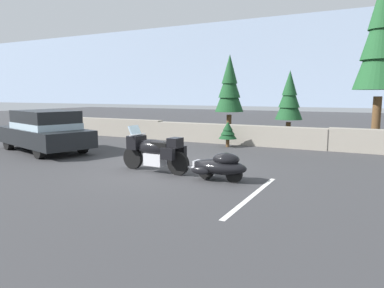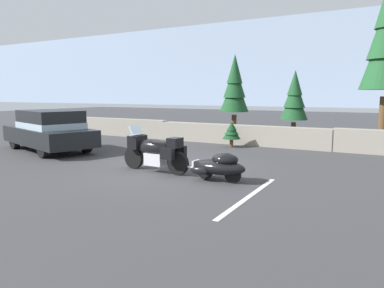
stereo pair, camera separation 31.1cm
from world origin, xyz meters
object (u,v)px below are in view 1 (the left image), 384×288
Objects in this scene: suv_at_left_edge at (44,130)px; pine_tree_far_right at (229,86)px; pine_tree_tall at (382,35)px; pine_tree_secondary at (289,98)px; touring_motorcycle at (154,151)px; car_shaped_trailer at (220,165)px.

pine_tree_far_right is at bearing 55.81° from suv_at_left_edge.
pine_tree_tall is 2.24× the size of pine_tree_secondary.
pine_tree_secondary is 0.79× the size of pine_tree_far_right.
suv_at_left_edge is 14.39m from pine_tree_tall.
touring_motorcycle is at bearing -123.16° from pine_tree_tall.
car_shaped_trailer is (2.14, -0.15, -0.21)m from touring_motorcycle.
pine_tree_secondary is at bearing 41.56° from suv_at_left_edge.
pine_tree_tall reaches higher than pine_tree_far_right.
pine_tree_tall is at bearing 8.72° from pine_tree_secondary.
car_shaped_trailer is 9.35m from pine_tree_far_right.
pine_tree_far_right reaches higher than touring_motorcycle.
pine_tree_secondary is at bearing 90.40° from car_shaped_trailer.
car_shaped_trailer is at bearing -70.08° from pine_tree_far_right.
pine_tree_far_right reaches higher than car_shaped_trailer.
touring_motorcycle is 5.99m from suv_at_left_edge.
car_shaped_trailer is 10.51m from pine_tree_tall.
pine_tree_secondary is (-0.06, 8.34, 1.69)m from car_shaped_trailer.
pine_tree_secondary is (-3.63, -0.56, -2.60)m from pine_tree_tall.
pine_tree_secondary is at bearing 75.73° from touring_motorcycle.
touring_motorcycle is at bearing 175.86° from car_shaped_trailer.
pine_tree_tall is 4.50m from pine_tree_secondary.
touring_motorcycle is 11.21m from pine_tree_tall.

